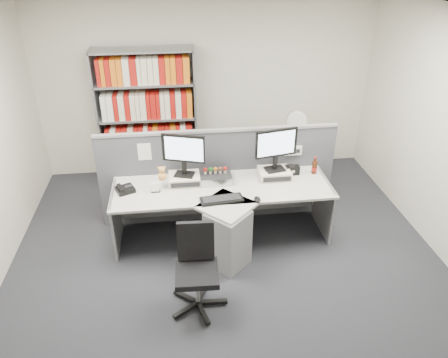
{
  "coord_description": "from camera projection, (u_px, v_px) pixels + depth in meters",
  "views": [
    {
      "loc": [
        -0.52,
        -3.57,
        3.31
      ],
      "look_at": [
        0.0,
        0.65,
        0.92
      ],
      "focal_mm": 34.67,
      "sensor_mm": 36.0,
      "label": 1
    }
  ],
  "objects": [
    {
      "name": "monitor_riser_left",
      "position": [
        185.0,
        179.0,
        5.19
      ],
      "size": [
        0.38,
        0.31,
        0.1
      ],
      "color": "beige",
      "rests_on": "desk"
    },
    {
      "name": "plush_toy",
      "position": [
        162.0,
        175.0,
        5.02
      ],
      "size": [
        0.11,
        0.11,
        0.18
      ],
      "color": "gold",
      "rests_on": "monitor_riser_left"
    },
    {
      "name": "figurines",
      "position": [
        215.0,
        170.0,
        5.18
      ],
      "size": [
        0.29,
        0.05,
        0.09
      ],
      "color": "beige",
      "rests_on": "desktop_pc"
    },
    {
      "name": "partition",
      "position": [
        219.0,
        175.0,
        5.53
      ],
      "size": [
        3.0,
        0.08,
        1.27
      ],
      "color": "#4B4D55",
      "rests_on": "ground"
    },
    {
      "name": "desk_phone",
      "position": [
        125.0,
        189.0,
        5.01
      ],
      "size": [
        0.25,
        0.24,
        0.09
      ],
      "color": "black",
      "rests_on": "desk"
    },
    {
      "name": "desk",
      "position": [
        225.0,
        216.0,
        5.06
      ],
      "size": [
        2.6,
        1.2,
        0.72
      ],
      "color": "#B9B8B2",
      "rests_on": "ground"
    },
    {
      "name": "monitor_left",
      "position": [
        183.0,
        152.0,
        5.02
      ],
      "size": [
        0.49,
        0.22,
        0.52
      ],
      "color": "black",
      "rests_on": "monitor_riser_left"
    },
    {
      "name": "filing_cabinet",
      "position": [
        293.0,
        164.0,
        6.45
      ],
      "size": [
        0.45,
        0.61,
        0.7
      ],
      "color": "gray",
      "rests_on": "ground"
    },
    {
      "name": "cola_bottle",
      "position": [
        314.0,
        167.0,
        5.38
      ],
      "size": [
        0.07,
        0.07,
        0.22
      ],
      "color": "#3F190A",
      "rests_on": "desk"
    },
    {
      "name": "office_chair",
      "position": [
        197.0,
        265.0,
        4.27
      ],
      "size": [
        0.57,
        0.59,
        0.88
      ],
      "color": "silver",
      "rests_on": "ground"
    },
    {
      "name": "monitor_riser_right",
      "position": [
        274.0,
        173.0,
        5.31
      ],
      "size": [
        0.38,
        0.31,
        0.1
      ],
      "color": "beige",
      "rests_on": "desk"
    },
    {
      "name": "desktop_pc",
      "position": [
        215.0,
        176.0,
        5.24
      ],
      "size": [
        0.38,
        0.34,
        0.1
      ],
      "color": "black",
      "rests_on": "desk"
    },
    {
      "name": "monitor_right",
      "position": [
        276.0,
        146.0,
        5.13
      ],
      "size": [
        0.52,
        0.21,
        0.53
      ],
      "color": "black",
      "rests_on": "monitor_riser_right"
    },
    {
      "name": "desk_fan",
      "position": [
        296.0,
        123.0,
        6.13
      ],
      "size": [
        0.28,
        0.18,
        0.48
      ],
      "color": "white",
      "rests_on": "filing_cabinet"
    },
    {
      "name": "shelving_unit",
      "position": [
        148.0,
        120.0,
        6.31
      ],
      "size": [
        1.41,
        0.4,
        2.0
      ],
      "color": "gray",
      "rests_on": "ground"
    },
    {
      "name": "ground",
      "position": [
        231.0,
        280.0,
        4.77
      ],
      "size": [
        5.5,
        5.5,
        0.0
      ],
      "primitive_type": "plane",
      "color": "#2E2F36",
      "rests_on": "ground"
    },
    {
      "name": "room_shell",
      "position": [
        233.0,
        130.0,
        3.89
      ],
      "size": [
        5.04,
        5.54,
        2.72
      ],
      "color": "beige",
      "rests_on": "ground"
    },
    {
      "name": "desk_calendar",
      "position": [
        155.0,
        188.0,
        5.01
      ],
      "size": [
        0.1,
        0.07,
        0.12
      ],
      "color": "black",
      "rests_on": "desk"
    },
    {
      "name": "speaker",
      "position": [
        292.0,
        170.0,
        5.38
      ],
      "size": [
        0.17,
        0.1,
        0.12
      ],
      "primitive_type": "cube",
      "color": "black",
      "rests_on": "desk"
    },
    {
      "name": "keyboard",
      "position": [
        222.0,
        199.0,
        4.85
      ],
      "size": [
        0.5,
        0.23,
        0.03
      ],
      "color": "black",
      "rests_on": "desk"
    },
    {
      "name": "mouse",
      "position": [
        257.0,
        199.0,
        4.84
      ],
      "size": [
        0.07,
        0.12,
        0.04
      ],
      "primitive_type": "ellipsoid",
      "color": "black",
      "rests_on": "desk"
    }
  ]
}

